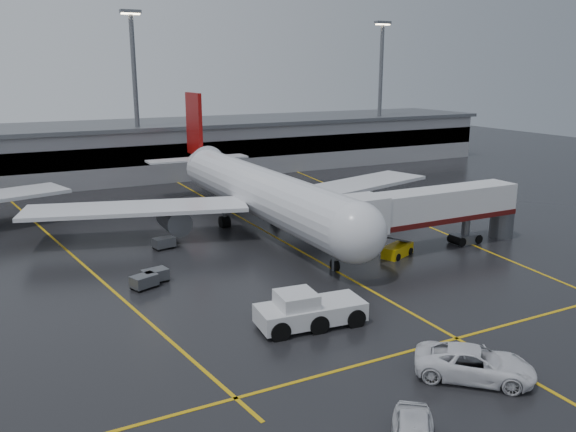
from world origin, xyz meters
TOP-DOWN VIEW (x-y plane):
  - ground at (0.00, 0.00)m, footprint 220.00×220.00m
  - apron_line_centre at (0.00, 0.00)m, footprint 0.25×90.00m
  - apron_line_stop at (0.00, -22.00)m, footprint 60.00×0.25m
  - apron_line_left at (-20.00, 10.00)m, footprint 9.99×69.35m
  - apron_line_right at (18.00, 10.00)m, footprint 7.57×69.64m
  - terminal at (0.00, 47.93)m, footprint 122.00×19.00m
  - light_mast_mid at (-5.00, 42.00)m, footprint 3.00×1.20m
  - light_mast_right at (40.00, 42.00)m, footprint 3.00×1.20m
  - main_airliner at (0.00, 9.70)m, footprint 48.80×45.60m
  - jet_bridge at (11.87, -6.00)m, footprint 19.90×3.40m
  - pushback_tractor at (-7.65, -15.82)m, footprint 7.63×3.80m
  - belt_loader at (7.37, -6.23)m, footprint 3.86×2.77m
  - service_van_a at (-2.72, -26.25)m, footprint 6.92×6.71m
  - baggage_cart_a at (-14.66, -2.72)m, footprint 2.21×1.65m
  - baggage_cart_b at (-15.80, -3.68)m, footprint 2.33×1.92m
  - baggage_cart_c at (-11.45, 6.11)m, footprint 2.20×1.64m

SIDE VIEW (x-z plane):
  - ground at x=0.00m, z-range 0.00..0.00m
  - apron_line_centre at x=0.00m, z-range 0.00..0.02m
  - apron_line_stop at x=0.00m, z-range 0.00..0.02m
  - apron_line_left at x=-20.00m, z-range 0.00..0.02m
  - apron_line_right at x=18.00m, z-range 0.00..0.02m
  - belt_loader at x=7.37m, z-range -0.57..1.68m
  - baggage_cart_a at x=-14.66m, z-range 0.07..1.19m
  - baggage_cart_b at x=-15.80m, z-range 0.07..1.19m
  - baggage_cart_c at x=-11.45m, z-range 0.07..1.19m
  - service_van_a at x=-2.72m, z-range 0.00..1.83m
  - pushback_tractor at x=-7.65m, z-range -0.27..2.37m
  - jet_bridge at x=11.87m, z-range 0.91..6.96m
  - main_airliner at x=0.00m, z-range -2.84..11.26m
  - terminal at x=0.00m, z-range 0.02..8.62m
  - light_mast_mid at x=-5.00m, z-range 1.75..27.20m
  - light_mast_right at x=40.00m, z-range 1.75..27.20m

